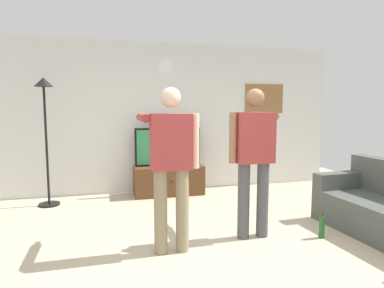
# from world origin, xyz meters

# --- Properties ---
(ground_plane) EXTENTS (8.40, 8.40, 0.00)m
(ground_plane) POSITION_xyz_m (0.00, 0.00, 0.00)
(ground_plane) COLOR beige
(back_wall) EXTENTS (6.40, 0.10, 2.70)m
(back_wall) POSITION_xyz_m (0.00, 2.95, 1.35)
(back_wall) COLOR silver
(back_wall) RESTS_ON ground_plane
(tv_stand) EXTENTS (1.21, 0.54, 0.51)m
(tv_stand) POSITION_xyz_m (-0.10, 2.60, 0.26)
(tv_stand) COLOR brown
(tv_stand) RESTS_ON ground_plane
(television) EXTENTS (1.16, 0.07, 0.67)m
(television) POSITION_xyz_m (-0.10, 2.65, 0.85)
(television) COLOR black
(television) RESTS_ON tv_stand
(wall_clock) EXTENTS (0.24, 0.03, 0.24)m
(wall_clock) POSITION_xyz_m (-0.10, 2.89, 2.27)
(wall_clock) COLOR white
(framed_picture) EXTENTS (0.79, 0.04, 0.57)m
(framed_picture) POSITION_xyz_m (1.87, 2.90, 1.71)
(framed_picture) COLOR olive
(floor_lamp) EXTENTS (0.32, 0.32, 2.00)m
(floor_lamp) POSITION_xyz_m (-2.06, 2.40, 1.43)
(floor_lamp) COLOR black
(floor_lamp) RESTS_ON ground_plane
(person_standing_nearer_lamp) EXTENTS (0.61, 0.78, 1.75)m
(person_standing_nearer_lamp) POSITION_xyz_m (-0.51, 0.24, 1.00)
(person_standing_nearer_lamp) COLOR gray
(person_standing_nearer_lamp) RESTS_ON ground_plane
(person_standing_nearer_couch) EXTENTS (0.62, 0.78, 1.76)m
(person_standing_nearer_couch) POSITION_xyz_m (0.51, 0.40, 1.01)
(person_standing_nearer_couch) COLOR #4C4C51
(person_standing_nearer_couch) RESTS_ON ground_plane
(beverage_bottle) EXTENTS (0.07, 0.07, 0.33)m
(beverage_bottle) POSITION_xyz_m (1.30, 0.16, 0.14)
(beverage_bottle) COLOR #1E5923
(beverage_bottle) RESTS_ON ground_plane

